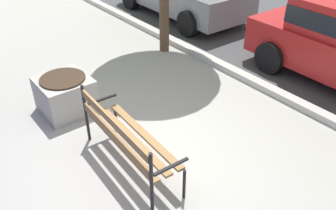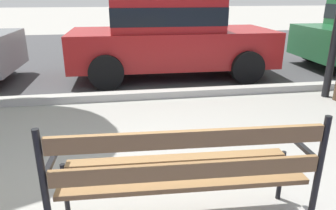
# 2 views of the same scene
# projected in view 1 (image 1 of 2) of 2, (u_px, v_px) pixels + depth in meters

# --- Properties ---
(ground_plane) EXTENTS (80.00, 80.00, 0.00)m
(ground_plane) POSITION_uv_depth(u_px,v_px,m) (142.00, 157.00, 5.14)
(ground_plane) COLOR #9E9B93
(curb_stone) EXTENTS (60.00, 0.20, 0.12)m
(curb_stone) POSITION_uv_depth(u_px,v_px,m) (271.00, 90.00, 6.60)
(curb_stone) COLOR #B2AFA8
(curb_stone) RESTS_ON ground
(park_bench) EXTENTS (1.82, 0.62, 0.95)m
(park_bench) POSITION_uv_depth(u_px,v_px,m) (125.00, 136.00, 4.67)
(park_bench) COLOR olive
(park_bench) RESTS_ON ground
(concrete_planter) EXTENTS (0.82, 0.82, 0.64)m
(concrete_planter) POSITION_uv_depth(u_px,v_px,m) (66.00, 95.00, 5.98)
(concrete_planter) COLOR #A8A399
(concrete_planter) RESTS_ON ground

